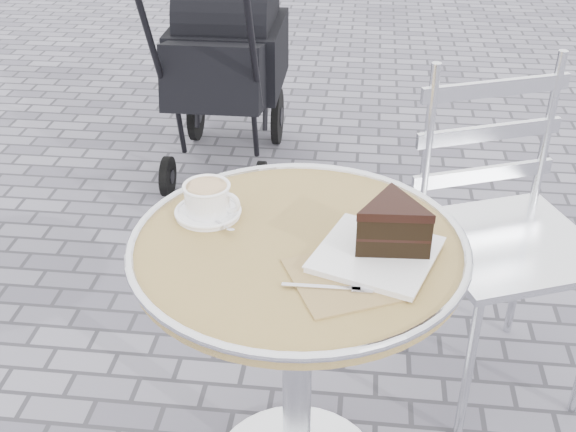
# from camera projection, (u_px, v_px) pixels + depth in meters

# --- Properties ---
(cafe_table) EXTENTS (0.72, 0.72, 0.74)m
(cafe_table) POSITION_uv_depth(u_px,v_px,m) (298.00, 305.00, 1.60)
(cafe_table) COLOR silver
(cafe_table) RESTS_ON ground
(cappuccino_set) EXTENTS (0.15, 0.16, 0.07)m
(cappuccino_set) POSITION_uv_depth(u_px,v_px,m) (208.00, 202.00, 1.59)
(cappuccino_set) COLOR white
(cappuccino_set) RESTS_ON cafe_table
(cake_plate_set) EXTENTS (0.35, 0.35, 0.12)m
(cake_plate_set) POSITION_uv_depth(u_px,v_px,m) (388.00, 233.00, 1.44)
(cake_plate_set) COLOR #937451
(cake_plate_set) RESTS_ON cafe_table
(bistro_chair) EXTENTS (0.56, 0.56, 0.95)m
(bistro_chair) POSITION_uv_depth(u_px,v_px,m) (496.00, 194.00, 1.98)
(bistro_chair) COLOR silver
(bistro_chair) RESTS_ON ground
(baby_stroller) EXTENTS (0.47, 0.97, 1.01)m
(baby_stroller) POSITION_uv_depth(u_px,v_px,m) (225.00, 69.00, 3.22)
(baby_stroller) COLOR black
(baby_stroller) RESTS_ON ground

